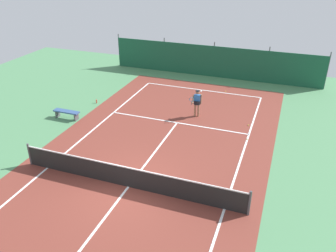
{
  "coord_description": "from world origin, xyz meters",
  "views": [
    {
      "loc": [
        5.64,
        -10.54,
        9.01
      ],
      "look_at": [
        0.24,
        4.21,
        0.9
      ],
      "focal_mm": 37.03,
      "sensor_mm": 36.0,
      "label": 1
    }
  ],
  "objects_px": {
    "tennis_ball_by_sideline": "(247,139)",
    "courtside_bench": "(66,113)",
    "tennis_ball_near_player": "(226,91)",
    "water_bottle": "(97,101)",
    "tennis_player": "(197,101)",
    "tennis_net": "(128,177)",
    "tennis_ball_midcourt": "(248,125)"
  },
  "relations": [
    {
      "from": "tennis_player",
      "to": "courtside_bench",
      "type": "bearing_deg",
      "value": 11.98
    },
    {
      "from": "courtside_bench",
      "to": "tennis_net",
      "type": "bearing_deg",
      "value": -36.82
    },
    {
      "from": "tennis_ball_near_player",
      "to": "water_bottle",
      "type": "relative_size",
      "value": 0.28
    },
    {
      "from": "tennis_ball_near_player",
      "to": "courtside_bench",
      "type": "distance_m",
      "value": 10.9
    },
    {
      "from": "tennis_ball_midcourt",
      "to": "tennis_ball_by_sideline",
      "type": "relative_size",
      "value": 1.0
    },
    {
      "from": "tennis_ball_midcourt",
      "to": "tennis_ball_by_sideline",
      "type": "bearing_deg",
      "value": -83.8
    },
    {
      "from": "courtside_bench",
      "to": "tennis_ball_by_sideline",
      "type": "bearing_deg",
      "value": 5.8
    },
    {
      "from": "tennis_player",
      "to": "water_bottle",
      "type": "xyz_separation_m",
      "value": [
        -6.65,
        -0.33,
        -0.84
      ]
    },
    {
      "from": "tennis_net",
      "to": "tennis_player",
      "type": "distance_m",
      "value": 7.7
    },
    {
      "from": "tennis_player",
      "to": "water_bottle",
      "type": "height_order",
      "value": "tennis_player"
    },
    {
      "from": "tennis_player",
      "to": "tennis_net",
      "type": "bearing_deg",
      "value": 73.69
    },
    {
      "from": "tennis_ball_near_player",
      "to": "water_bottle",
      "type": "xyz_separation_m",
      "value": [
        -7.5,
        -4.85,
        0.09
      ]
    },
    {
      "from": "courtside_bench",
      "to": "water_bottle",
      "type": "distance_m",
      "value": 2.64
    },
    {
      "from": "tennis_net",
      "to": "tennis_player",
      "type": "relative_size",
      "value": 6.17
    },
    {
      "from": "tennis_ball_by_sideline",
      "to": "courtside_bench",
      "type": "bearing_deg",
      "value": -174.2
    },
    {
      "from": "tennis_ball_by_sideline",
      "to": "tennis_ball_midcourt",
      "type": "bearing_deg",
      "value": 96.2
    },
    {
      "from": "tennis_player",
      "to": "tennis_ball_near_player",
      "type": "bearing_deg",
      "value": -110.97
    },
    {
      "from": "tennis_ball_near_player",
      "to": "tennis_ball_midcourt",
      "type": "height_order",
      "value": "same"
    },
    {
      "from": "tennis_player",
      "to": "tennis_ball_near_player",
      "type": "relative_size",
      "value": 24.85
    },
    {
      "from": "water_bottle",
      "to": "tennis_player",
      "type": "bearing_deg",
      "value": 2.82
    },
    {
      "from": "tennis_net",
      "to": "courtside_bench",
      "type": "relative_size",
      "value": 6.33
    },
    {
      "from": "tennis_net",
      "to": "tennis_ball_near_player",
      "type": "bearing_deg",
      "value": 82.28
    },
    {
      "from": "courtside_bench",
      "to": "water_bottle",
      "type": "relative_size",
      "value": 6.67
    },
    {
      "from": "tennis_player",
      "to": "courtside_bench",
      "type": "relative_size",
      "value": 1.03
    },
    {
      "from": "tennis_player",
      "to": "tennis_ball_near_player",
      "type": "distance_m",
      "value": 4.7
    },
    {
      "from": "tennis_ball_by_sideline",
      "to": "tennis_player",
      "type": "bearing_deg",
      "value": 150.62
    },
    {
      "from": "tennis_player",
      "to": "water_bottle",
      "type": "distance_m",
      "value": 6.71
    },
    {
      "from": "tennis_player",
      "to": "tennis_ball_midcourt",
      "type": "relative_size",
      "value": 24.85
    },
    {
      "from": "tennis_net",
      "to": "tennis_ball_midcourt",
      "type": "xyz_separation_m",
      "value": [
        3.92,
        7.45,
        -0.48
      ]
    },
    {
      "from": "tennis_net",
      "to": "courtside_bench",
      "type": "xyz_separation_m",
      "value": [
        -6.31,
        4.72,
        -0.14
      ]
    },
    {
      "from": "tennis_ball_near_player",
      "to": "water_bottle",
      "type": "bearing_deg",
      "value": -147.08
    },
    {
      "from": "water_bottle",
      "to": "tennis_ball_near_player",
      "type": "bearing_deg",
      "value": 32.92
    }
  ]
}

